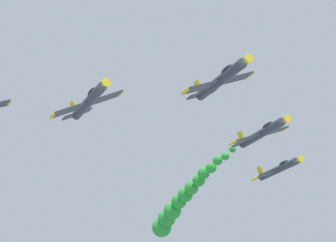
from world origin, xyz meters
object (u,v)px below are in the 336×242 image
at_px(airplane_lead, 221,80).
at_px(airplane_right_inner, 89,101).
at_px(airplane_left_outer, 279,169).
at_px(airplane_left_inner, 262,133).

xyz_separation_m(airplane_lead, airplane_right_inner, (11.47, -10.51, -0.62)).
relative_size(airplane_lead, airplane_left_outer, 1.00).
height_order(airplane_left_inner, airplane_left_outer, airplane_left_outer).
xyz_separation_m(airplane_left_inner, airplane_left_outer, (-11.23, -11.56, 0.12)).
bearing_deg(airplane_lead, airplane_right_inner, -42.52).
distance_m(airplane_lead, airplane_left_inner, 15.63).
height_order(airplane_right_inner, airplane_left_outer, airplane_right_inner).
distance_m(airplane_left_inner, airplane_left_outer, 16.12).
xyz_separation_m(airplane_right_inner, airplane_left_outer, (-34.91, -10.78, 0.12)).
bearing_deg(airplane_right_inner, airplane_left_inner, 178.11).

